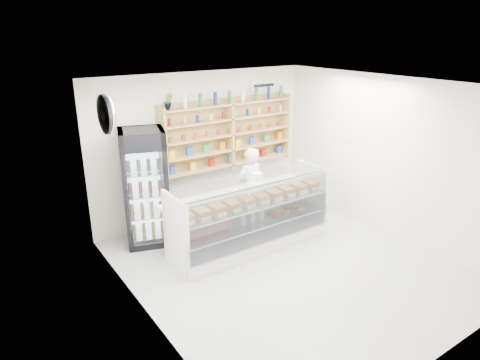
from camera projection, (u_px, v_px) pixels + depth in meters
room at (289, 182)px, 6.24m from camera, size 5.00×5.00×5.00m
display_counter at (250, 228)px, 7.23m from camera, size 2.81×0.84×1.22m
shop_worker at (250, 187)px, 7.88m from camera, size 0.58×0.41×1.51m
drinks_cooler at (145, 188)px, 7.17m from camera, size 0.90×0.88×2.00m
wall_shelving at (230, 134)px, 8.26m from camera, size 2.84×0.28×1.33m
potted_plant at (169, 101)px, 7.35m from camera, size 0.20×0.19×0.29m
security_mirror at (108, 114)px, 5.67m from camera, size 0.15×0.50×0.50m
wall_sign at (263, 85)px, 8.56m from camera, size 0.62×0.03×0.20m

